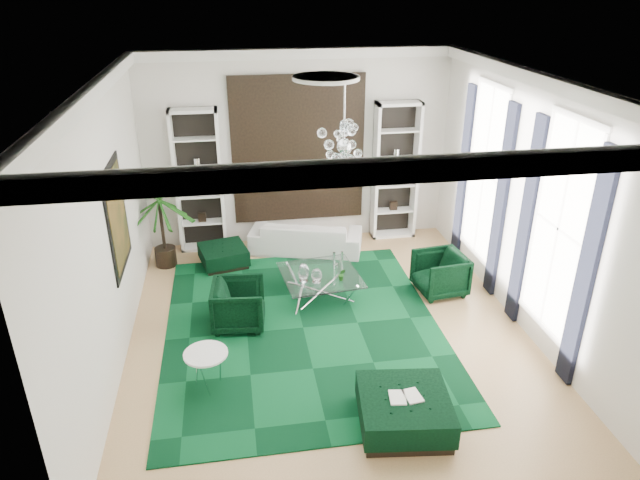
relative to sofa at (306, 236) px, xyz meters
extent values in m
cube|color=tan|center=(-0.05, -2.84, -0.33)|extent=(6.00, 7.00, 0.02)
cube|color=white|center=(-0.05, -2.84, 3.49)|extent=(6.00, 7.00, 0.02)
cube|color=silver|center=(-0.05, 0.67, 1.58)|extent=(6.00, 0.02, 3.80)
cube|color=silver|center=(-0.05, -6.35, 1.58)|extent=(6.00, 0.02, 3.80)
cube|color=silver|center=(-3.06, -2.84, 1.58)|extent=(0.02, 7.00, 3.80)
cube|color=silver|center=(2.96, -2.84, 1.58)|extent=(0.02, 7.00, 3.80)
cylinder|color=white|center=(-0.05, -2.54, 3.45)|extent=(0.90, 0.90, 0.05)
cube|color=black|center=(-0.05, 0.62, 1.58)|extent=(2.50, 0.06, 2.80)
cube|color=black|center=(-3.02, -2.24, 1.53)|extent=(0.04, 1.30, 1.60)
cube|color=white|center=(2.94, -3.74, 1.58)|extent=(0.03, 1.10, 2.90)
cube|color=black|center=(2.91, -4.52, 1.33)|extent=(0.07, 0.30, 3.25)
cube|color=black|center=(2.91, -2.96, 1.33)|extent=(0.07, 0.30, 3.25)
cube|color=white|center=(2.94, -1.34, 1.58)|extent=(0.03, 1.10, 2.90)
cube|color=black|center=(2.91, -2.12, 1.33)|extent=(0.07, 0.30, 3.25)
cube|color=black|center=(2.91, -0.56, 1.33)|extent=(0.07, 0.30, 3.25)
cube|color=black|center=(-0.43, -2.74, -0.31)|extent=(4.20, 5.00, 0.02)
imported|color=silver|center=(0.00, 0.00, 0.00)|extent=(2.32, 1.43, 0.63)
imported|color=black|center=(-1.39, -2.47, 0.05)|extent=(0.87, 0.85, 0.73)
imported|color=black|center=(2.04, -1.99, 0.05)|extent=(0.89, 0.87, 0.73)
cube|color=black|center=(-1.62, -0.36, -0.13)|extent=(0.99, 0.99, 0.37)
cube|color=black|center=(0.50, -5.02, -0.10)|extent=(1.20, 1.20, 0.43)
cube|color=white|center=(0.50, -5.02, 0.13)|extent=(0.40, 0.26, 0.03)
cylinder|color=white|center=(-1.85, -3.93, -0.04)|extent=(0.73, 0.73, 0.55)
imported|color=#174C12|center=(0.31, -2.08, 0.22)|extent=(0.14, 0.12, 0.21)
camera|label=1|loc=(-1.36, -10.15, 4.69)|focal=32.00mm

